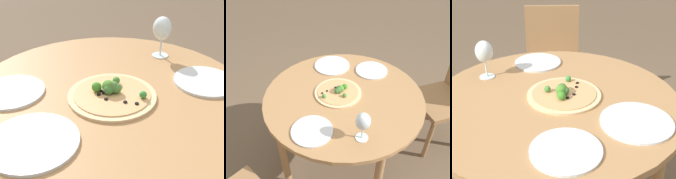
% 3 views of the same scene
% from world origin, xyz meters
% --- Properties ---
extents(ground_plane, '(12.00, 12.00, 0.00)m').
position_xyz_m(ground_plane, '(0.00, 0.00, 0.00)').
color(ground_plane, brown).
extents(dining_table, '(1.04, 1.04, 0.71)m').
position_xyz_m(dining_table, '(0.00, 0.00, 0.63)').
color(dining_table, '#A87A4C').
rests_on(dining_table, ground_plane).
extents(chair_2, '(0.56, 0.56, 0.85)m').
position_xyz_m(chair_2, '(0.72, 0.54, 0.47)').
color(chair_2, '#997047').
rests_on(chair_2, ground_plane).
extents(pizza, '(0.31, 0.31, 0.06)m').
position_xyz_m(pizza, '(-0.04, 0.01, 0.73)').
color(pizza, '#DBBC89').
rests_on(pizza, dining_table).
extents(wine_glass, '(0.08, 0.08, 0.18)m').
position_xyz_m(wine_glass, '(0.20, -0.31, 0.84)').
color(wine_glass, silver).
rests_on(wine_glass, dining_table).
extents(plate_near, '(0.23, 0.23, 0.01)m').
position_xyz_m(plate_near, '(0.11, 0.33, 0.72)').
color(plate_near, silver).
rests_on(plate_near, dining_table).
extents(plate_far, '(0.27, 0.27, 0.01)m').
position_xyz_m(plate_far, '(-0.19, 0.30, 0.72)').
color(plate_far, silver).
rests_on(plate_far, dining_table).
extents(plate_side, '(0.24, 0.24, 0.01)m').
position_xyz_m(plate_side, '(-0.07, -0.36, 0.72)').
color(plate_side, silver).
rests_on(plate_side, dining_table).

